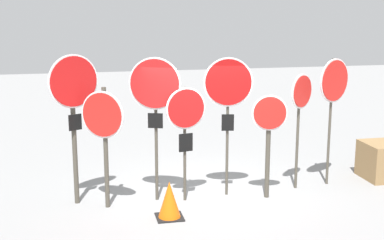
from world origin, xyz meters
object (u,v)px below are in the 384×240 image
Objects in this scene: stop_sign_5 at (269,129)px; traffic_cone_0 at (169,200)px; stop_sign_3 at (186,117)px; stop_sign_6 at (301,102)px; stop_sign_1 at (103,126)px; stop_sign_2 at (155,94)px; stop_sign_0 at (74,100)px; stop_sign_7 at (334,88)px; stop_sign_4 at (228,91)px.

stop_sign_5 is 2.30m from traffic_cone_0.
stop_sign_3 is 0.93× the size of stop_sign_6.
traffic_cone_0 is (1.04, -0.69, -1.20)m from stop_sign_1.
stop_sign_2 is at bearing 146.84° from stop_sign_6.
stop_sign_0 is 1.39× the size of stop_sign_5.
stop_sign_4 is at bearing 157.42° from stop_sign_7.
stop_sign_3 reaches higher than stop_sign_5.
stop_sign_4 reaches higher than stop_sign_7.
stop_sign_5 is 0.95m from stop_sign_6.
stop_sign_7 reaches higher than stop_sign_1.
stop_sign_3 is (0.53, -0.13, -0.43)m from stop_sign_2.
stop_sign_1 is 0.83× the size of stop_sign_4.
stop_sign_0 is 1.04× the size of stop_sign_4.
stop_sign_5 is 0.77× the size of stop_sign_7.
stop_sign_5 is (0.71, -0.29, -0.68)m from stop_sign_4.
stop_sign_3 is at bearing -175.87° from stop_sign_5.
stop_sign_5 is at bearing -12.49° from stop_sign_4.
stop_sign_2 is 2.86m from stop_sign_6.
stop_sign_6 is (3.79, 0.26, 0.22)m from stop_sign_1.
stop_sign_7 reaches higher than stop_sign_5.
stop_sign_6 is at bearing 160.39° from stop_sign_7.
stop_sign_6 is at bearing 21.45° from stop_sign_2.
stop_sign_1 is 0.82× the size of stop_sign_2.
stop_sign_4 is 1.52m from stop_sign_6.
stop_sign_4 is at bearing -29.63° from stop_sign_0.
stop_sign_5 is at bearing 170.30° from stop_sign_7.
stop_sign_3 is 0.94m from stop_sign_4.
stop_sign_6 is at bearing 13.29° from stop_sign_4.
stop_sign_4 is (0.83, 0.13, 0.43)m from stop_sign_3.
stop_sign_7 is (0.72, 0.10, 0.24)m from stop_sign_6.
stop_sign_4 is 1.34× the size of stop_sign_5.
stop_sign_1 is 4.55m from stop_sign_7.
stop_sign_0 is 4.28m from stop_sign_6.
stop_sign_7 is (4.51, 0.36, 0.46)m from stop_sign_1.
stop_sign_5 is (1.54, -0.16, -0.25)m from stop_sign_3.
stop_sign_3 is at bearing -161.24° from stop_sign_4.
stop_sign_2 is at bearing 155.48° from stop_sign_7.
stop_sign_2 is at bearing 96.46° from traffic_cone_0.
stop_sign_0 is 1.28× the size of stop_sign_3.
stop_sign_5 is 0.86× the size of stop_sign_6.
stop_sign_0 is at bearing 144.44° from stop_sign_6.
stop_sign_0 is at bearing 153.07° from stop_sign_7.
stop_sign_0 is at bearing 160.38° from stop_sign_3.
stop_sign_0 is at bearing 146.64° from traffic_cone_0.
stop_sign_6 is 0.90× the size of stop_sign_7.
stop_sign_2 is 1.35× the size of stop_sign_5.
traffic_cone_0 is at bearing -132.40° from stop_sign_3.
stop_sign_1 is at bearing -165.80° from stop_sign_4.
stop_sign_6 reaches higher than traffic_cone_0.
traffic_cone_0 is at bearing 1.13° from stop_sign_1.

